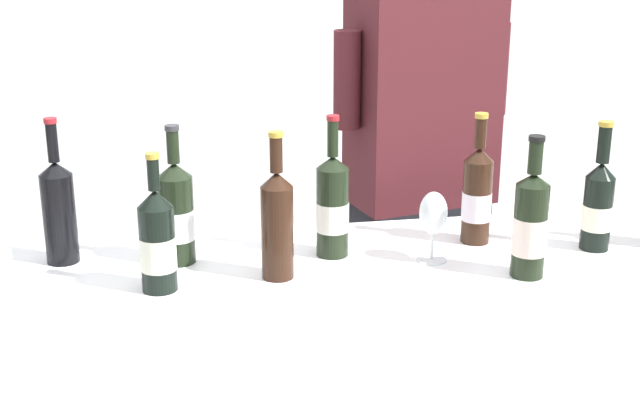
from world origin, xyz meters
The scene contains 10 objects.
wine_bottle_0 centered at (-0.33, -0.09, 1.10)m, with size 0.08×0.08×0.31m.
wine_bottle_1 centered at (0.47, 0.08, 1.11)m, with size 0.07×0.07×0.33m.
wine_bottle_2 centered at (-0.56, 0.12, 1.12)m, with size 0.08×0.08×0.35m.
wine_bottle_3 centered at (-0.06, -0.07, 1.12)m, with size 0.07×0.07×0.34m.
wine_bottle_5 centered at (-0.28, 0.07, 1.11)m, with size 0.08×0.08×0.34m.
wine_bottle_6 centered at (0.51, -0.16, 1.11)m, with size 0.08×0.08×0.33m.
wine_bottle_7 centered at (0.74, -0.02, 1.11)m, with size 0.07×0.07×0.33m.
wine_bottle_8 centered at (0.09, 0.05, 1.11)m, with size 0.08×0.08×0.35m.
wine_glass centered at (0.32, -0.03, 1.10)m, with size 0.07×0.07×0.17m.
person_server centered at (0.48, 0.63, 0.86)m, with size 0.58×0.33×1.76m.
Camera 1 is at (-0.29, -1.92, 1.78)m, focal length 49.19 mm.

